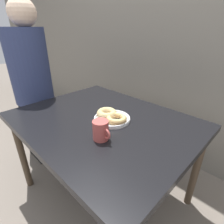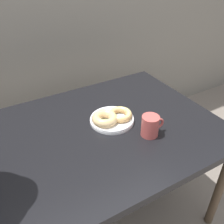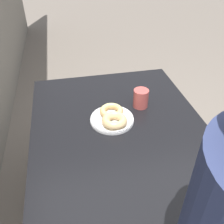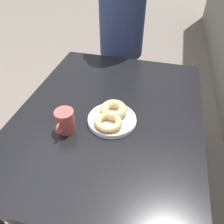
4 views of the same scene
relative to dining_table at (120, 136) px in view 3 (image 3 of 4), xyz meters
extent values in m
plane|color=#70665B|center=(0.00, -0.26, -0.64)|extent=(14.00, 14.00, 0.00)
cube|color=black|center=(0.00, 0.00, 0.05)|extent=(1.18, 0.92, 0.04)
cylinder|color=#473828|center=(0.53, -0.40, -0.30)|extent=(0.05, 0.05, 0.66)
cylinder|color=#473828|center=(0.53, 0.40, -0.30)|extent=(0.05, 0.05, 0.66)
cylinder|color=white|center=(0.06, 0.03, 0.07)|extent=(0.24, 0.24, 0.01)
torus|color=white|center=(0.06, 0.03, 0.09)|extent=(0.23, 0.23, 0.01)
torus|color=tan|center=(0.11, 0.02, 0.10)|extent=(0.16, 0.16, 0.03)
torus|color=#E0D17F|center=(0.11, 0.02, 0.10)|extent=(0.15, 0.15, 0.03)
torus|color=#D6B27A|center=(0.02, 0.03, 0.10)|extent=(0.14, 0.14, 0.04)
torus|color=#E0D17F|center=(0.02, 0.03, 0.11)|extent=(0.13, 0.13, 0.03)
cylinder|color=#B74C47|center=(0.16, -0.16, 0.12)|extent=(0.09, 0.09, 0.11)
cylinder|color=#382114|center=(0.16, -0.16, 0.17)|extent=(0.07, 0.07, 0.00)
torus|color=#B74C47|center=(0.21, -0.17, 0.12)|extent=(0.06, 0.02, 0.06)
camera|label=1|loc=(0.76, -0.68, 0.61)|focal=28.00mm
camera|label=2|loc=(-0.49, -0.91, 0.86)|focal=40.00mm
camera|label=3|loc=(-0.98, 0.25, 0.91)|focal=40.00mm
camera|label=4|loc=(0.80, 0.22, 0.80)|focal=35.00mm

